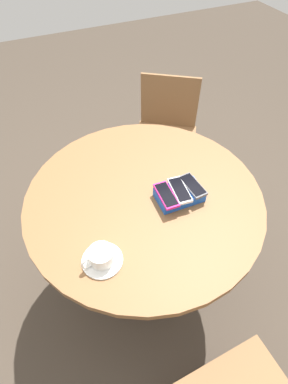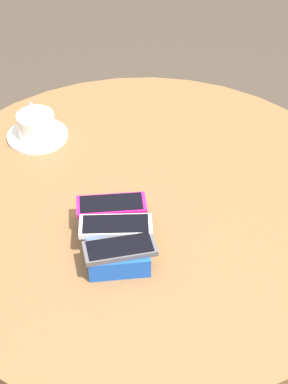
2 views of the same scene
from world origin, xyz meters
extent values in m
cylinder|color=#2D2D2D|center=(0.00, 0.00, 0.38)|extent=(0.07, 0.07, 0.73)
cylinder|color=brown|center=(0.00, 0.00, 0.76)|extent=(1.01, 1.01, 0.03)
cube|color=blue|center=(-0.13, 0.07, 0.80)|extent=(0.19, 0.12, 0.04)
cube|color=white|center=(-0.13, 0.01, 0.79)|extent=(0.10, 0.01, 0.02)
cube|color=#515156|center=(-0.19, 0.07, 0.83)|extent=(0.07, 0.14, 0.01)
cube|color=black|center=(-0.19, 0.07, 0.83)|extent=(0.06, 0.13, 0.00)
cube|color=silver|center=(-0.13, 0.07, 0.83)|extent=(0.07, 0.15, 0.01)
cube|color=black|center=(-0.13, 0.07, 0.83)|extent=(0.07, 0.13, 0.00)
cube|color=#D11975|center=(-0.06, 0.08, 0.83)|extent=(0.06, 0.14, 0.01)
cube|color=black|center=(-0.06, 0.08, 0.83)|extent=(0.06, 0.13, 0.00)
cylinder|color=white|center=(0.26, 0.22, 0.78)|extent=(0.15, 0.15, 0.01)
cylinder|color=white|center=(0.26, 0.22, 0.81)|extent=(0.09, 0.09, 0.06)
cylinder|color=olive|center=(0.26, 0.22, 0.84)|extent=(0.08, 0.08, 0.00)
torus|color=white|center=(0.31, 0.23, 0.81)|extent=(0.06, 0.02, 0.06)
camera|label=1|loc=(0.34, 0.76, 1.74)|focal=28.00mm
camera|label=2|loc=(-1.02, 0.15, 1.70)|focal=60.00mm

